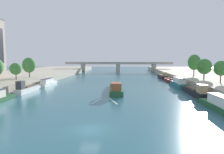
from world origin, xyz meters
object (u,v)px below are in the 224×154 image
moored_boat_right_lone (224,105)px  moored_boat_right_near (196,91)px  moored_boat_left_midway (27,89)px  moored_boat_left_near (48,82)px  moored_boat_right_downstream (179,83)px  moored_boat_right_midway (163,76)px  tree_right_nearest (221,68)px  tree_left_third (29,65)px  barge_midriver (116,88)px  tree_right_past_mid (204,67)px  tree_right_second (194,62)px  moored_boat_right_gap_after (169,80)px  bridge_far (118,66)px  tree_left_far (16,69)px

moored_boat_right_lone → moored_boat_right_near: bearing=87.8°
moored_boat_left_midway → moored_boat_right_near: 43.54m
moored_boat_left_near → moored_boat_right_downstream: moored_boat_right_downstream is taller
moored_boat_right_midway → tree_right_nearest: (8.02, -37.25, 5.53)m
moored_boat_left_midway → moored_boat_right_near: (43.51, -1.54, -0.03)m
moored_boat_right_midway → moored_boat_right_downstream: bearing=-90.0°
moored_boat_left_midway → tree_left_third: size_ratio=1.57×
moored_boat_left_near → moored_boat_right_near: (43.48, -15.74, 0.01)m
barge_midriver → tree_right_past_mid: tree_right_past_mid is taller
barge_midriver → tree_right_second: bearing=36.4°
moored_boat_right_gap_after → tree_right_second: 11.40m
tree_left_third → bridge_far: tree_left_third is taller
tree_right_second → moored_boat_left_midway: bearing=-155.1°
moored_boat_right_gap_after → tree_right_nearest: 26.47m
moored_boat_right_downstream → tree_right_past_mid: size_ratio=2.01×
moored_boat_left_near → tree_left_far: 11.39m
tree_right_second → tree_left_third: bearing=-172.1°
moored_boat_left_near → barge_midriver: bearing=-24.6°
moored_boat_right_lone → tree_left_far: tree_left_far is taller
tree_right_past_mid → tree_right_second: tree_right_second is taller
bridge_far → tree_right_past_mid: bearing=-66.7°
tree_left_far → tree_right_nearest: size_ratio=0.88×
moored_boat_left_midway → moored_boat_right_lone: 46.02m
moored_boat_right_midway → tree_left_third: size_ratio=1.71×
moored_boat_right_gap_after → tree_right_past_mid: (7.49, -14.61, 5.98)m
moored_boat_right_gap_after → tree_right_nearest: bearing=-72.3°
moored_boat_right_midway → tree_right_past_mid: tree_right_past_mid is taller
moored_boat_right_lone → moored_boat_left_midway: bearing=158.9°
barge_midriver → tree_right_nearest: 28.33m
moored_boat_left_midway → tree_left_far: (-6.56, 6.37, 4.95)m
moored_boat_right_lone → tree_right_nearest: size_ratio=2.42×
moored_boat_right_lone → tree_right_second: size_ratio=1.79×
moored_boat_right_lone → moored_boat_right_midway: 56.87m
moored_boat_right_downstream → tree_left_far: bearing=-171.9°
moored_boat_left_near → bridge_far: bearing=72.1°
barge_midriver → tree_right_past_mid: 29.60m
moored_boat_right_lone → tree_right_past_mid: 31.17m
tree_left_far → bridge_far: tree_left_far is taller
tree_right_past_mid → tree_right_second: (0.70, 11.08, 1.13)m
tree_left_far → tree_left_third: (-0.65, 9.53, 0.81)m
moored_boat_right_near → tree_left_third: bearing=161.0°
moored_boat_left_near → moored_boat_right_near: moored_boat_right_near is taller
tree_right_second → moored_boat_right_near: bearing=-107.9°
moored_boat_right_lone → moored_boat_right_midway: moored_boat_right_midway is taller
barge_midriver → moored_boat_left_midway: size_ratio=1.82×
moored_boat_right_downstream → tree_left_third: 51.00m
moored_boat_left_midway → bridge_far: size_ratio=0.15×
tree_left_far → tree_right_second: tree_right_second is taller
tree_left_far → tree_right_past_mid: 58.05m
moored_boat_right_gap_after → moored_boat_right_downstream: bearing=-90.8°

